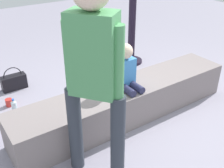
# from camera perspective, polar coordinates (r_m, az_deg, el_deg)

# --- Properties ---
(ground_plane) EXTENTS (12.00, 12.00, 0.00)m
(ground_plane) POSITION_cam_1_polar(r_m,az_deg,el_deg) (3.14, 2.99, -6.67)
(ground_plane) COLOR #948EA0
(concrete_ledge) EXTENTS (2.59, 0.49, 0.39)m
(concrete_ledge) POSITION_cam_1_polar(r_m,az_deg,el_deg) (3.03, 3.08, -3.67)
(concrete_ledge) COLOR gray
(concrete_ledge) RESTS_ON ground_plane
(child_seated) EXTENTS (0.28, 0.32, 0.48)m
(child_seated) POSITION_cam_1_polar(r_m,az_deg,el_deg) (2.81, 2.88, 3.12)
(child_seated) COLOR #292A4B
(child_seated) RESTS_ON concrete_ledge
(adult_standing) EXTENTS (0.36, 0.41, 1.64)m
(adult_standing) POSITION_cam_1_polar(r_m,az_deg,el_deg) (1.94, -3.85, 3.36)
(adult_standing) COLOR #2F353F
(adult_standing) RESTS_ON ground_plane
(cake_plate) EXTENTS (0.22, 0.22, 0.07)m
(cake_plate) POSITION_cam_1_polar(r_m,az_deg,el_deg) (2.83, -1.29, -1.05)
(cake_plate) COLOR #4CA5D8
(cake_plate) RESTS_ON concrete_ledge
(gift_bag) EXTENTS (0.23, 0.09, 0.30)m
(gift_bag) POSITION_cam_1_polar(r_m,az_deg,el_deg) (3.29, -7.35, -2.38)
(gift_bag) COLOR #4C99E0
(gift_bag) RESTS_ON ground_plane
(railing_post) EXTENTS (0.36, 0.36, 1.03)m
(railing_post) POSITION_cam_1_polar(r_m,az_deg,el_deg) (4.31, 4.09, 9.23)
(railing_post) COLOR black
(railing_post) RESTS_ON ground_plane
(water_bottle_near_gift) EXTENTS (0.06, 0.06, 0.20)m
(water_bottle_near_gift) POSITION_cam_1_polar(r_m,az_deg,el_deg) (3.31, -19.69, -4.54)
(water_bottle_near_gift) COLOR silver
(water_bottle_near_gift) RESTS_ON ground_plane
(party_cup_red) EXTENTS (0.08, 0.08, 0.09)m
(party_cup_red) POSITION_cam_1_polar(r_m,az_deg,el_deg) (3.51, -20.69, -3.63)
(party_cup_red) COLOR red
(party_cup_red) RESTS_ON ground_plane
(handbag_black_leather) EXTENTS (0.32, 0.13, 0.31)m
(handbag_black_leather) POSITION_cam_1_polar(r_m,az_deg,el_deg) (3.84, -19.79, 0.45)
(handbag_black_leather) COLOR black
(handbag_black_leather) RESTS_ON ground_plane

